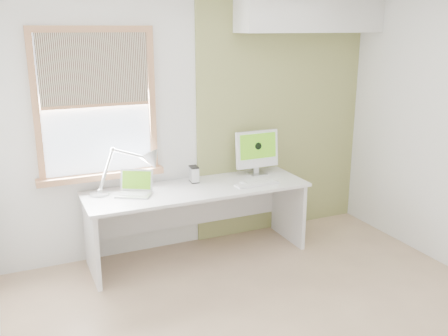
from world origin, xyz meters
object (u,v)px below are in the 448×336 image
desk (195,204)px  external_drive (194,174)px  imac (257,150)px  laptop (135,188)px  desk_lamp (142,165)px

desk → external_drive: bearing=73.6°
desk → imac: (0.75, 0.12, 0.46)m
laptop → desk_lamp: bearing=52.7°
desk_lamp → imac: 1.23m
desk_lamp → external_drive: 0.54m
desk_lamp → imac: imac is taller
desk → desk_lamp: size_ratio=2.78×
desk → desk_lamp: desk_lamp is taller
desk → external_drive: external_drive is taller
desk_lamp → laptop: bearing=-127.3°
desk → external_drive: 0.31m
desk → external_drive: (0.04, 0.12, 0.28)m
external_drive → desk: bearing=-106.4°
imac → laptop: bearing=-175.1°
external_drive → desk_lamp: bearing=175.9°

